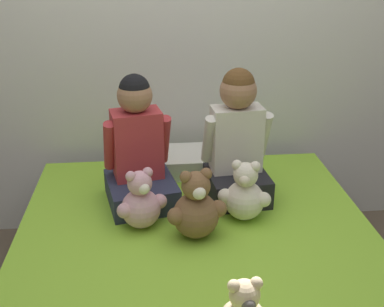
{
  "coord_description": "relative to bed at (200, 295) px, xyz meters",
  "views": [
    {
      "loc": [
        -0.19,
        -1.71,
        1.72
      ],
      "look_at": [
        0.0,
        0.37,
        0.79
      ],
      "focal_mm": 45.0,
      "sensor_mm": 36.0,
      "label": 1
    }
  ],
  "objects": [
    {
      "name": "teddy_bear_held_by_left_child",
      "position": [
        -0.25,
        0.2,
        0.38
      ],
      "size": [
        0.23,
        0.18,
        0.29
      ],
      "rotation": [
        0.0,
        0.0,
        0.41
      ],
      "color": "#DBA3B2",
      "rests_on": "bed"
    },
    {
      "name": "bed",
      "position": [
        0.0,
        0.0,
        0.0
      ],
      "size": [
        1.64,
        1.87,
        0.51
      ],
      "color": "#2D2D33",
      "rests_on": "ground_plane"
    },
    {
      "name": "child_on_right",
      "position": [
        0.23,
        0.45,
        0.55
      ],
      "size": [
        0.35,
        0.33,
        0.66
      ],
      "rotation": [
        0.0,
        0.0,
        0.1
      ],
      "color": "black",
      "rests_on": "bed"
    },
    {
      "name": "teddy_bear_held_by_right_child",
      "position": [
        0.23,
        0.22,
        0.38
      ],
      "size": [
        0.24,
        0.19,
        0.3
      ],
      "rotation": [
        0.0,
        0.0,
        -0.28
      ],
      "color": "silver",
      "rests_on": "bed"
    },
    {
      "name": "pillow_at_headboard",
      "position": [
        0.0,
        0.76,
        0.31
      ],
      "size": [
        0.56,
        0.29,
        0.11
      ],
      "color": "silver",
      "rests_on": "bed"
    },
    {
      "name": "teddy_bear_between_children",
      "position": [
        -0.01,
        0.1,
        0.39
      ],
      "size": [
        0.27,
        0.2,
        0.32
      ],
      "rotation": [
        0.0,
        0.0,
        0.24
      ],
      "color": "brown",
      "rests_on": "bed"
    },
    {
      "name": "child_on_left",
      "position": [
        -0.26,
        0.45,
        0.52
      ],
      "size": [
        0.39,
        0.41,
        0.65
      ],
      "rotation": [
        0.0,
        0.0,
        0.2
      ],
      "color": "#282D47",
      "rests_on": "bed"
    },
    {
      "name": "wall_behind_bed",
      "position": [
        0.0,
        1.07,
        1.0
      ],
      "size": [
        8.0,
        0.06,
        2.5
      ],
      "color": "silver",
      "rests_on": "ground_plane"
    }
  ]
}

